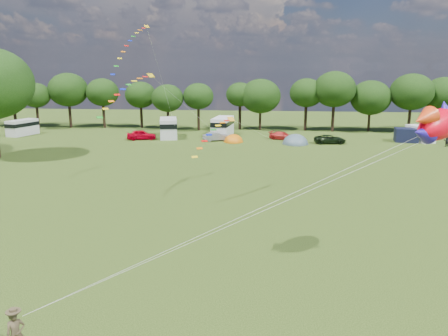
# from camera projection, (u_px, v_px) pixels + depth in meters

# --- Properties ---
(ground_plane) EXTENTS (180.00, 180.00, 0.00)m
(ground_plane) POSITION_uv_depth(u_px,v_px,m) (210.00, 272.00, 23.91)
(ground_plane) COLOR black
(ground_plane) RESTS_ON ground
(tree_line) EXTENTS (102.98, 10.98, 10.27)m
(tree_line) POSITION_uv_depth(u_px,v_px,m) (281.00, 94.00, 75.26)
(tree_line) COLOR black
(tree_line) RESTS_ON ground
(car_a) EXTENTS (4.86, 2.95, 1.52)m
(car_a) POSITION_uv_depth(u_px,v_px,m) (141.00, 135.00, 67.05)
(car_a) COLOR #BB0017
(car_a) RESTS_ON ground
(car_b) EXTENTS (3.99, 2.82, 1.32)m
(car_b) POSITION_uv_depth(u_px,v_px,m) (216.00, 137.00, 65.97)
(car_b) COLOR gray
(car_b) RESTS_ON ground
(car_c) EXTENTS (4.34, 3.12, 1.20)m
(car_c) POSITION_uv_depth(u_px,v_px,m) (282.00, 136.00, 67.10)
(car_c) COLOR red
(car_c) RESTS_ON ground
(car_d) EXTENTS (4.80, 2.48, 1.27)m
(car_d) POSITION_uv_depth(u_px,v_px,m) (330.00, 139.00, 63.73)
(car_d) COLOR black
(car_d) RESTS_ON ground
(campervan_a) EXTENTS (3.52, 5.58, 2.54)m
(campervan_a) POSITION_uv_depth(u_px,v_px,m) (22.00, 127.00, 71.31)
(campervan_a) COLOR silver
(campervan_a) RESTS_ON ground
(campervan_b) EXTENTS (3.92, 6.57, 3.01)m
(campervan_b) POSITION_uv_depth(u_px,v_px,m) (168.00, 127.00, 68.95)
(campervan_b) COLOR silver
(campervan_b) RESTS_ON ground
(campervan_c) EXTENTS (3.32, 6.40, 3.01)m
(campervan_c) POSITION_uv_depth(u_px,v_px,m) (223.00, 126.00, 70.59)
(campervan_c) COLOR white
(campervan_c) RESTS_ON ground
(campervan_d) EXTENTS (3.56, 5.13, 2.32)m
(campervan_d) POSITION_uv_depth(u_px,v_px,m) (420.00, 133.00, 65.40)
(campervan_d) COLOR white
(campervan_d) RESTS_ON ground
(tent_orange) EXTENTS (2.93, 3.21, 2.29)m
(tent_orange) POSITION_uv_depth(u_px,v_px,m) (234.00, 142.00, 65.15)
(tent_orange) COLOR orange
(tent_orange) RESTS_ON ground
(tent_greyblue) EXTENTS (3.83, 4.20, 2.85)m
(tent_greyblue) POSITION_uv_depth(u_px,v_px,m) (295.00, 144.00, 63.48)
(tent_greyblue) COLOR #495D6A
(tent_greyblue) RESTS_ON ground
(awning_navy) EXTENTS (3.56, 3.04, 2.02)m
(awning_navy) POSITION_uv_depth(u_px,v_px,m) (406.00, 135.00, 65.10)
(awning_navy) COLOR black
(awning_navy) RESTS_ON ground
(kite_flyer) EXTENTS (0.84, 0.80, 1.92)m
(kite_flyer) POSITION_uv_depth(u_px,v_px,m) (16.00, 334.00, 16.71)
(kite_flyer) COLOR #4C3F2A
(kite_flyer) RESTS_ON ground
(fish_kite) EXTENTS (3.96, 3.57, 2.26)m
(fish_kite) POSITION_uv_depth(u_px,v_px,m) (439.00, 124.00, 20.99)
(fish_kite) COLOR #F60419
(fish_kite) RESTS_ON ground
(streamer_kite_a) EXTENTS (3.32, 5.54, 5.75)m
(streamer_kite_a) POSITION_uv_depth(u_px,v_px,m) (133.00, 41.00, 50.19)
(streamer_kite_a) COLOR gold
(streamer_kite_a) RESTS_ON ground
(streamer_kite_b) EXTENTS (4.29, 4.72, 3.81)m
(streamer_kite_b) POSITION_uv_depth(u_px,v_px,m) (130.00, 88.00, 39.77)
(streamer_kite_b) COLOR gold
(streamer_kite_b) RESTS_ON ground
(streamer_kite_c) EXTENTS (3.14, 4.88, 2.78)m
(streamer_kite_c) POSITION_uv_depth(u_px,v_px,m) (217.00, 130.00, 36.52)
(streamer_kite_c) COLOR gold
(streamer_kite_c) RESTS_ON ground
(walker_a) EXTENTS (1.00, 0.89, 1.75)m
(walker_a) POSITION_uv_depth(u_px,v_px,m) (446.00, 140.00, 61.33)
(walker_a) COLOR black
(walker_a) RESTS_ON ground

